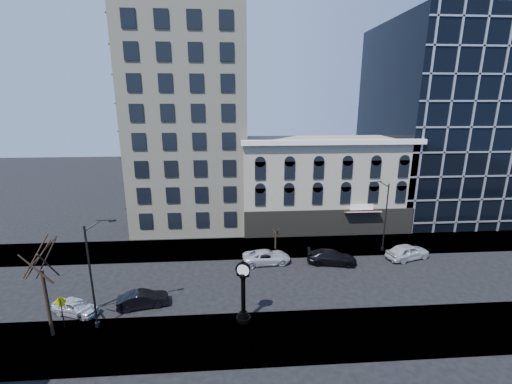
{
  "coord_description": "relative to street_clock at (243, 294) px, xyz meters",
  "views": [
    {
      "loc": [
        -0.37,
        -29.66,
        17.04
      ],
      "look_at": [
        2.0,
        4.0,
        8.0
      ],
      "focal_mm": 24.0,
      "sensor_mm": 36.0,
      "label": 1
    }
  ],
  "objects": [
    {
      "name": "glass_office",
      "position": [
        31.7,
        26.91,
        11.51
      ],
      "size": [
        20.0,
        20.15,
        28.0
      ],
      "color": "black",
      "rests_on": "ground"
    },
    {
      "name": "street_lamp_far",
      "position": [
        16.02,
        12.05,
        4.04
      ],
      "size": [
        2.2,
        0.34,
        8.48
      ],
      "rotation": [
        0.0,
        0.0,
        3.11
      ],
      "color": "black",
      "rests_on": "sidewalk_far"
    },
    {
      "name": "street_lamp_near",
      "position": [
        -10.68,
        0.2,
        4.26
      ],
      "size": [
        2.2,
        0.94,
        8.78
      ],
      "rotation": [
        0.0,
        0.0,
        0.32
      ],
      "color": "black",
      "rests_on": "sidewalk_near"
    },
    {
      "name": "car_far_c",
      "position": [
        18.56,
        9.94,
        -1.64
      ],
      "size": [
        5.35,
        3.33,
        1.7
      ],
      "primitive_type": "imported",
      "rotation": [
        0.0,
        0.0,
        1.86
      ],
      "color": "silver",
      "rests_on": "ground"
    },
    {
      "name": "bare_tree_far",
      "position": [
        4.23,
        13.37,
        -0.01
      ],
      "size": [
        1.83,
        1.83,
        3.13
      ],
      "color": "black",
      "rests_on": "sidewalk_far"
    },
    {
      "name": "car_near_b",
      "position": [
        -8.46,
        2.67,
        -1.8
      ],
      "size": [
        4.4,
        2.29,
        1.38
      ],
      "primitive_type": "imported",
      "rotation": [
        0.0,
        0.0,
        1.78
      ],
      "color": "black",
      "rests_on": "ground"
    },
    {
      "name": "ground",
      "position": [
        -0.3,
        6.0,
        -2.49
      ],
      "size": [
        160.0,
        160.0,
        0.0
      ],
      "primitive_type": "plane",
      "color": "black",
      "rests_on": "ground"
    },
    {
      "name": "car_far_b",
      "position": [
        9.83,
        9.38,
        -1.73
      ],
      "size": [
        5.54,
        3.07,
        1.52
      ],
      "primitive_type": "imported",
      "rotation": [
        0.0,
        0.0,
        1.38
      ],
      "color": "black",
      "rests_on": "ground"
    },
    {
      "name": "car_far_a",
      "position": [
        2.85,
        10.01,
        -1.77
      ],
      "size": [
        5.29,
        2.76,
        1.42
      ],
      "primitive_type": "imported",
      "rotation": [
        0.0,
        0.0,
        1.65
      ],
      "color": "silver",
      "rests_on": "ground"
    },
    {
      "name": "cream_tower",
      "position": [
        -6.41,
        24.88,
        16.83
      ],
      "size": [
        15.9,
        15.4,
        42.5
      ],
      "color": "#BEB798",
      "rests_on": "ground"
    },
    {
      "name": "sidewalk_far",
      "position": [
        -0.3,
        14.0,
        -2.43
      ],
      "size": [
        160.0,
        6.0,
        0.12
      ],
      "primitive_type": "cube",
      "color": "gray",
      "rests_on": "ground"
    },
    {
      "name": "bare_tree_near",
      "position": [
        -14.27,
        -0.75,
        4.1
      ],
      "size": [
        4.98,
        4.98,
        8.55
      ],
      "color": "black",
      "rests_on": "sidewalk_near"
    },
    {
      "name": "victorian_row",
      "position": [
        11.7,
        21.89,
        3.51
      ],
      "size": [
        22.6,
        11.19,
        12.5
      ],
      "color": "gray",
      "rests_on": "ground"
    },
    {
      "name": "street_clock",
      "position": [
        0.0,
        0.0,
        0.0
      ],
      "size": [
        1.19,
        1.19,
        5.23
      ],
      "rotation": [
        0.0,
        0.0,
        -0.3
      ],
      "color": "black",
      "rests_on": "sidewalk_near"
    },
    {
      "name": "car_near_a",
      "position": [
        -13.74,
        1.98,
        -1.82
      ],
      "size": [
        4.19,
        2.87,
        1.32
      ],
      "primitive_type": "imported",
      "rotation": [
        0.0,
        0.0,
        1.2
      ],
      "color": "silver",
      "rests_on": "ground"
    },
    {
      "name": "sidewalk_near",
      "position": [
        -0.3,
        -2.0,
        -2.43
      ],
      "size": [
        160.0,
        6.0,
        0.12
      ],
      "primitive_type": "cube",
      "color": "gray",
      "rests_on": "ground"
    },
    {
      "name": "warning_sign",
      "position": [
        -13.76,
        0.0,
        -0.49
      ],
      "size": [
        0.85,
        0.35,
        2.73
      ],
      "rotation": [
        0.0,
        0.0,
        0.35
      ],
      "color": "black",
      "rests_on": "sidewalk_near"
    }
  ]
}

